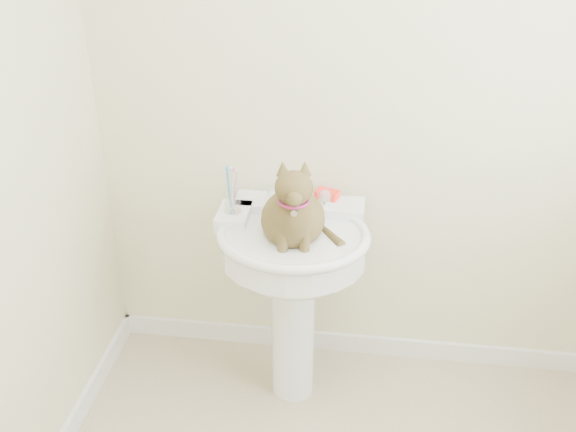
% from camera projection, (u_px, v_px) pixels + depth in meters
% --- Properties ---
extents(wall_back, '(2.20, 0.00, 2.50)m').
position_uv_depth(wall_back, '(375.00, 88.00, 2.49)').
color(wall_back, beige).
rests_on(wall_back, ground).
extents(baseboard_back, '(2.20, 0.02, 0.09)m').
position_uv_depth(baseboard_back, '(358.00, 344.00, 3.07)').
color(baseboard_back, white).
rests_on(baseboard_back, floor).
extents(pedestal_sink, '(0.59, 0.58, 0.81)m').
position_uv_depth(pedestal_sink, '(293.00, 264.00, 2.57)').
color(pedestal_sink, white).
rests_on(pedestal_sink, floor).
extents(faucet, '(0.28, 0.12, 0.14)m').
position_uv_depth(faucet, '(299.00, 197.00, 2.59)').
color(faucet, silver).
rests_on(faucet, pedestal_sink).
extents(soap_bar, '(0.10, 0.08, 0.03)m').
position_uv_depth(soap_bar, '(327.00, 194.00, 2.66)').
color(soap_bar, '#FD2C1D').
rests_on(soap_bar, pedestal_sink).
extents(toothbrush_cup, '(0.07, 0.07, 0.18)m').
position_uv_depth(toothbrush_cup, '(233.00, 200.00, 2.54)').
color(toothbrush_cup, silver).
rests_on(toothbrush_cup, pedestal_sink).
extents(cat, '(0.26, 0.32, 0.47)m').
position_uv_depth(cat, '(293.00, 215.00, 2.42)').
color(cat, brown).
rests_on(cat, pedestal_sink).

